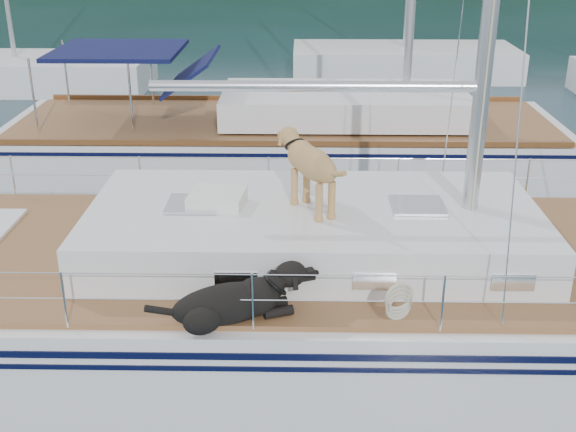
{
  "coord_description": "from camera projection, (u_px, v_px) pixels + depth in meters",
  "views": [
    {
      "loc": [
        0.65,
        -7.74,
        4.93
      ],
      "look_at": [
        0.5,
        0.2,
        1.6
      ],
      "focal_mm": 45.0,
      "sensor_mm": 36.0,
      "label": 1
    }
  ],
  "objects": [
    {
      "name": "neighbor_sailboat",
      "position": [
        289.0,
        144.0,
        14.59
      ],
      "size": [
        11.0,
        3.5,
        13.3
      ],
      "color": "white",
      "rests_on": "ground"
    },
    {
      "name": "main_sailboat",
      "position": [
        254.0,
        292.0,
        8.79
      ],
      "size": [
        12.0,
        4.0,
        14.01
      ],
      "color": "white",
      "rests_on": "ground"
    },
    {
      "name": "bg_boat_west",
      "position": [
        17.0,
        74.0,
        21.92
      ],
      "size": [
        8.0,
        3.0,
        11.65
      ],
      "color": "white",
      "rests_on": "ground"
    },
    {
      "name": "ground",
      "position": [
        248.0,
        339.0,
        9.05
      ],
      "size": [
        120.0,
        120.0,
        0.0
      ],
      "primitive_type": "plane",
      "color": "black",
      "rests_on": "ground"
    },
    {
      "name": "bg_boat_center",
      "position": [
        404.0,
        62.0,
        23.56
      ],
      "size": [
        7.2,
        3.0,
        11.65
      ],
      "color": "white",
      "rests_on": "ground"
    }
  ]
}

